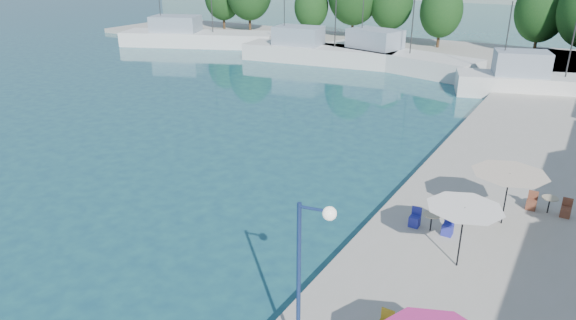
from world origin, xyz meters
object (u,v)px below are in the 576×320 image
Objects in this scene: trawler_01 at (195,37)px; umbrella_cream at (509,179)px; trawler_03 at (391,57)px; trawler_04 at (540,84)px; umbrella_white at (464,214)px; street_lamp at (310,257)px; trawler_02 at (316,52)px.

trawler_01 reaches higher than umbrella_cream.
trawler_03 reaches higher than umbrella_cream.
trawler_03 is 35.44m from umbrella_cream.
trawler_01 and trawler_04 have the same top height.
umbrella_white is 4.35m from umbrella_cream.
street_lamp is (-2.39, -7.11, 1.31)m from umbrella_white.
street_lamp is at bearing -69.70° from trawler_02.
trawler_02 is 6.41× the size of umbrella_white.
umbrella_white is (0.79, -30.59, 1.71)m from trawler_04.
trawler_02 is (18.89, -1.30, 0.00)m from trawler_01.
trawler_03 is (8.34, 1.43, -0.00)m from trawler_02.
umbrella_cream is at bearing -57.40° from trawler_01.
umbrella_cream is 11.90m from street_lamp.
street_lamp is (21.94, -41.10, 3.02)m from trawler_02.
trawler_01 is at bearing 155.91° from trawler_04.
street_lamp is at bearing -108.59° from umbrella_white.
trawler_01 is 7.42× the size of umbrella_white.
trawler_02 is 46.69m from street_lamp.
trawler_02 is 38.97m from umbrella_cream.
trawler_01 is 1.10× the size of trawler_03.
street_lamp reaches higher than umbrella_cream.
trawler_03 is 38.91m from umbrella_white.
trawler_02 is at bearing -156.19° from trawler_03.
trawler_03 is (27.23, 0.14, 0.00)m from trawler_01.
street_lamp is (13.60, -42.54, 3.02)m from trawler_03.
street_lamp is (-3.21, -11.38, 1.38)m from umbrella_cream.
trawler_01 is 1.38× the size of trawler_04.
trawler_02 is 8.46m from trawler_03.
trawler_04 is 37.85m from street_lamp.
umbrella_cream is (16.81, -31.16, 1.63)m from trawler_03.
trawler_04 reaches higher than umbrella_white.
trawler_01 and trawler_03 have the same top height.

